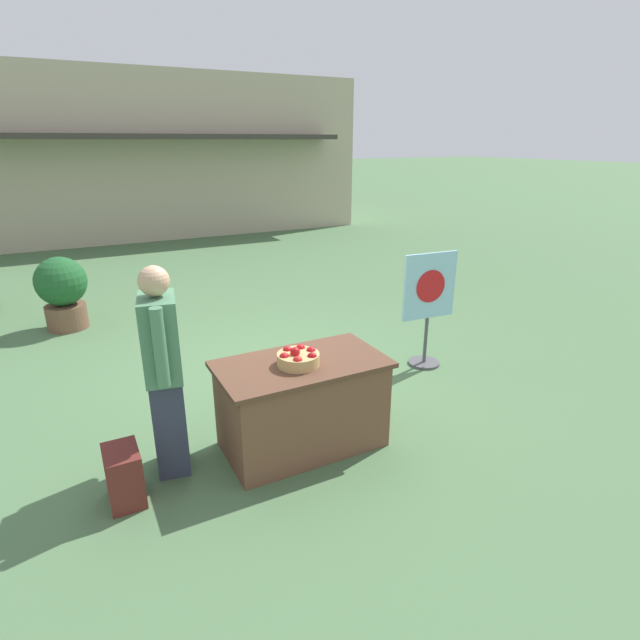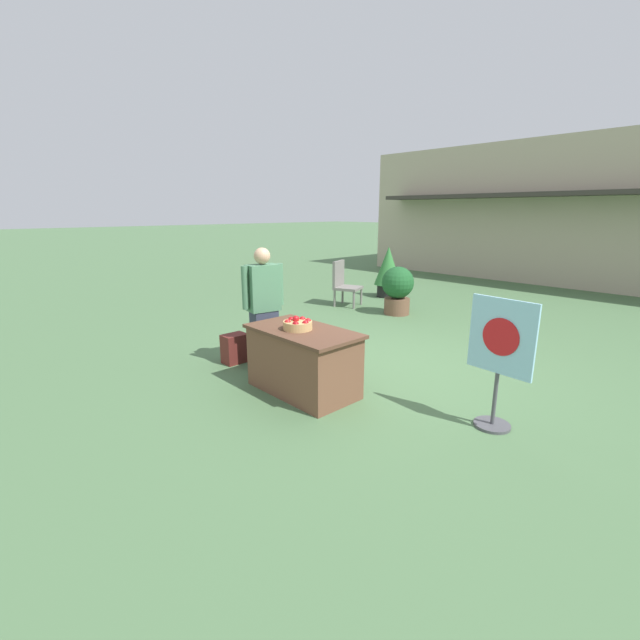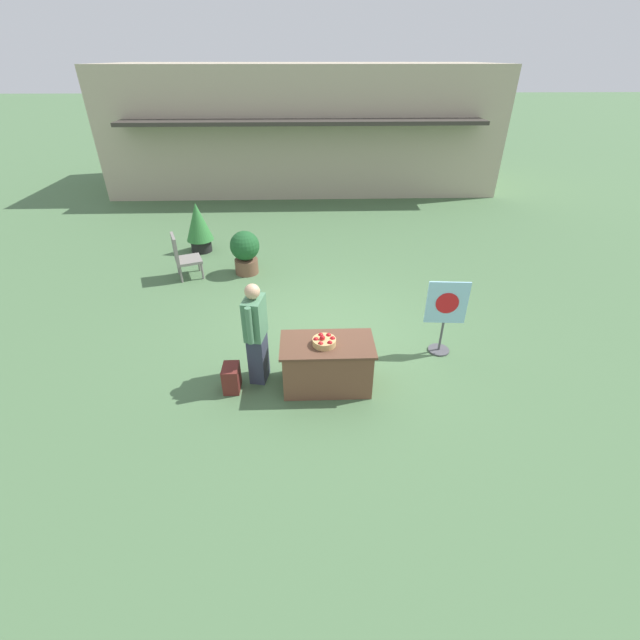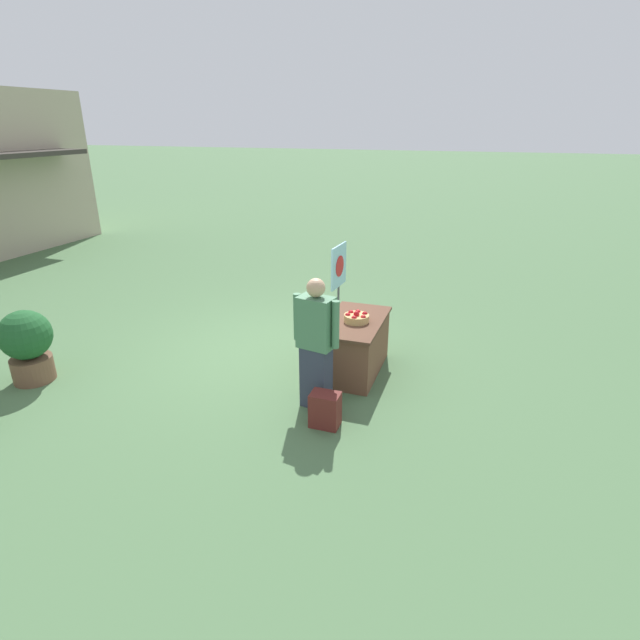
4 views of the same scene
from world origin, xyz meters
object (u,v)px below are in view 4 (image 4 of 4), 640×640
Objects in this scene: display_table at (354,346)px; poster_board at (339,277)px; apple_basket at (357,317)px; potted_plant_near_right at (27,343)px; person_visitor at (316,344)px; backpack at (325,410)px.

display_table is 1.04× the size of poster_board.
apple_basket is 0.34× the size of potted_plant_near_right.
person_visitor is 1.64× the size of potted_plant_near_right.
apple_basket is 2.20m from poster_board.
display_table is at bearing -67.65° from potted_plant_near_right.
display_table is 0.84× the size of person_visitor.
potted_plant_near_right is (-0.63, 3.89, -0.29)m from person_visitor.
person_visitor is at bearing -74.07° from poster_board.
poster_board reaches higher than backpack.
poster_board reaches higher than apple_basket.
person_visitor is at bearing 169.35° from display_table.
person_visitor is at bearing -80.77° from potted_plant_near_right.
poster_board is at bearing 14.34° from backpack.
poster_board reaches higher than potted_plant_near_right.
potted_plant_near_right is at bearing 109.88° from person_visitor.
display_table is 0.45m from apple_basket.
display_table reaches higher than backpack.
apple_basket is 1.03m from person_visitor.
potted_plant_near_right reaches higher than display_table.
person_visitor is 3.95m from potted_plant_near_right.
backpack is at bearing -137.45° from person_visitor.
backpack is at bearing -86.77° from potted_plant_near_right.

